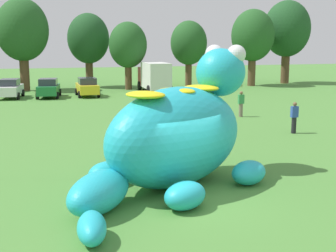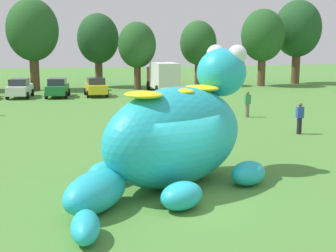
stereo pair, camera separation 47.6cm
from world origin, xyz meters
name	(u,v)px [view 1 (the left image)]	position (x,y,z in m)	size (l,w,h in m)	color
ground_plane	(196,200)	(0.00, 0.00, 0.00)	(160.00, 160.00, 0.00)	#4C8438
giant_inflatable_creature	(177,135)	(-0.08, 1.73, 1.75)	(7.78, 7.93, 4.78)	#23B2C6
car_white	(10,89)	(-6.55, 29.87, 0.86)	(2.37, 4.30, 1.72)	white
car_green	(49,88)	(-3.26, 29.38, 0.86)	(2.38, 4.30, 1.72)	#1E7238
car_yellow	(87,87)	(0.19, 29.37, 0.86)	(1.96, 4.11, 1.72)	yellow
box_truck	(154,76)	(7.06, 31.18, 1.60)	(2.53, 6.47, 2.95)	#B2231E
tree_centre_left	(22,30)	(-5.33, 36.37, 6.10)	(5.26, 5.26, 9.33)	brown
tree_centre	(88,39)	(1.51, 38.21, 5.28)	(4.55, 4.55, 8.07)	brown
tree_centre_right	(128,45)	(5.11, 34.36, 4.60)	(3.97, 3.97, 7.04)	brown
tree_mid_right	(189,43)	(12.64, 36.69, 4.81)	(4.14, 4.14, 7.36)	brown
tree_right	(253,36)	(19.58, 34.59, 5.64)	(4.86, 4.86, 8.63)	brown
tree_far_right	(287,29)	(24.97, 36.33, 6.46)	(5.57, 5.57, 9.88)	brown
spectator_near_inflatable	(241,104)	(8.53, 14.48, 0.85)	(0.38, 0.26, 1.71)	#726656
spectator_wandering	(294,118)	(8.81, 8.52, 0.85)	(0.38, 0.26, 1.71)	black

